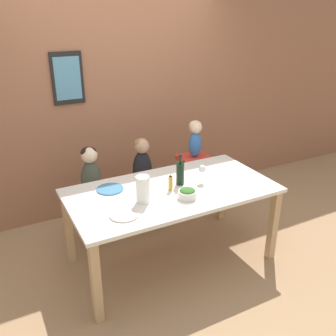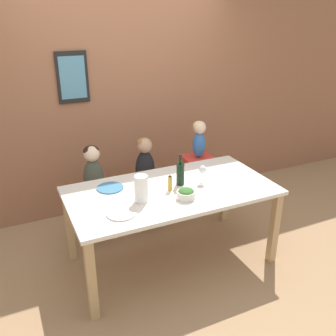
% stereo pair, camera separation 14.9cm
% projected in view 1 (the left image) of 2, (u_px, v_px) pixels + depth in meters
% --- Properties ---
extents(ground_plane, '(14.00, 14.00, 0.00)m').
position_uv_depth(ground_plane, '(171.00, 259.00, 3.71)').
color(ground_plane, '#9E7A56').
extents(wall_back, '(10.00, 0.09, 2.70)m').
position_uv_depth(wall_back, '(117.00, 97.00, 4.26)').
color(wall_back, '#8E5B42').
rests_on(wall_back, ground_plane).
extents(dining_table, '(1.88, 0.97, 0.77)m').
position_uv_depth(dining_table, '(172.00, 198.00, 3.44)').
color(dining_table, silver).
rests_on(dining_table, ground_plane).
extents(chair_far_left, '(0.40, 0.39, 0.46)m').
position_uv_depth(chair_far_left, '(94.00, 205.00, 3.93)').
color(chair_far_left, silver).
rests_on(chair_far_left, ground_plane).
extents(chair_far_center, '(0.40, 0.39, 0.46)m').
position_uv_depth(chair_far_center, '(143.00, 193.00, 4.18)').
color(chair_far_center, silver).
rests_on(chair_far_center, ground_plane).
extents(chair_right_highchair, '(0.34, 0.33, 0.70)m').
position_uv_depth(chair_right_highchair, '(194.00, 169.00, 4.39)').
color(chair_right_highchair, silver).
rests_on(chair_right_highchair, ground_plane).
extents(person_child_left, '(0.21, 0.19, 0.57)m').
position_uv_depth(person_child_left, '(91.00, 173.00, 3.79)').
color(person_child_left, '#3D4238').
rests_on(person_child_left, chair_far_left).
extents(person_child_center, '(0.21, 0.19, 0.57)m').
position_uv_depth(person_child_center, '(142.00, 163.00, 4.03)').
color(person_child_center, black).
rests_on(person_child_center, chair_far_center).
extents(person_baby_right, '(0.15, 0.15, 0.43)m').
position_uv_depth(person_baby_right, '(195.00, 136.00, 4.23)').
color(person_baby_right, '#3366B2').
rests_on(person_baby_right, chair_right_highchair).
extents(wine_bottle, '(0.07, 0.07, 0.30)m').
position_uv_depth(wine_bottle, '(180.00, 173.00, 3.45)').
color(wine_bottle, black).
rests_on(wine_bottle, dining_table).
extents(paper_towel_roll, '(0.11, 0.11, 0.24)m').
position_uv_depth(paper_towel_roll, '(143.00, 189.00, 3.13)').
color(paper_towel_roll, white).
rests_on(paper_towel_roll, dining_table).
extents(wine_glass_near, '(0.07, 0.07, 0.17)m').
position_uv_depth(wine_glass_near, '(202.00, 170.00, 3.49)').
color(wine_glass_near, white).
rests_on(wine_glass_near, dining_table).
extents(salad_bowl_large, '(0.16, 0.16, 0.09)m').
position_uv_depth(salad_bowl_large, '(187.00, 193.00, 3.23)').
color(salad_bowl_large, silver).
rests_on(salad_bowl_large, dining_table).
extents(dinner_plate_front_left, '(0.24, 0.24, 0.01)m').
position_uv_depth(dinner_plate_front_left, '(124.00, 214.00, 2.98)').
color(dinner_plate_front_left, silver).
rests_on(dinner_plate_front_left, dining_table).
extents(dinner_plate_back_left, '(0.24, 0.24, 0.01)m').
position_uv_depth(dinner_plate_back_left, '(110.00, 189.00, 3.39)').
color(dinner_plate_back_left, teal).
rests_on(dinner_plate_back_left, dining_table).
extents(condiment_bottle_hot_sauce, '(0.04, 0.04, 0.15)m').
position_uv_depth(condiment_bottle_hot_sauce, '(170.00, 183.00, 3.35)').
color(condiment_bottle_hot_sauce, '#BC8E33').
rests_on(condiment_bottle_hot_sauce, dining_table).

